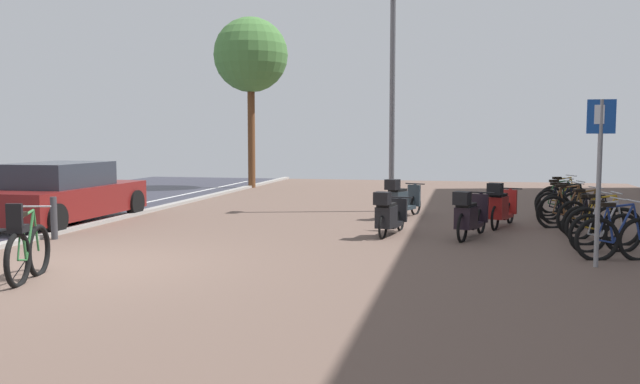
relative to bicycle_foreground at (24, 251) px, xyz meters
The scene contains 21 objects.
ground 2.03m from the bicycle_foreground, 30.86° to the left, with size 21.00×40.00×0.13m.
bicycle_foreground is the anchor object (origin of this frame).
bicycle_rack_00 8.81m from the bicycle_foreground, 22.09° to the left, with size 1.37×0.47×0.98m.
bicycle_rack_01 9.07m from the bicycle_foreground, 26.47° to the left, with size 1.27×0.53×0.95m.
bicycle_rack_02 9.50m from the bicycle_foreground, 30.11° to the left, with size 1.36×0.48×0.99m.
bicycle_rack_03 9.87m from the bicycle_foreground, 33.84° to the left, with size 1.24×0.53×0.92m.
bicycle_rack_04 10.28m from the bicycle_foreground, 37.26° to the left, with size 1.24×0.60×0.97m.
bicycle_rack_05 10.55m from the bicycle_foreground, 41.19° to the left, with size 1.36×0.49×1.00m.
bicycle_rack_06 11.15m from the bicycle_foreground, 43.50° to the left, with size 1.36×0.48×0.99m.
bicycle_rack_07 11.61m from the bicycle_foreground, 46.39° to the left, with size 1.24×0.48×0.94m.
bicycle_rack_08 12.19m from the bicycle_foreground, 48.52° to the left, with size 1.27×0.55×0.96m.
bicycle_rack_09 12.85m from the bicycle_foreground, 50.12° to the left, with size 1.29×0.60×0.99m.
scooter_near 9.35m from the bicycle_foreground, 45.63° to the left, with size 0.81×1.75×1.01m.
scooter_mid 6.64m from the bicycle_foreground, 49.04° to the left, with size 0.64×1.68×0.92m.
scooter_far 8.99m from the bicycle_foreground, 61.36° to the left, with size 0.87×1.64×0.97m.
scooter_extra 7.72m from the bicycle_foreground, 40.39° to the left, with size 0.79×1.79×0.96m.
parked_car_near 6.14m from the bicycle_foreground, 119.33° to the left, with size 1.94×4.26×1.36m.
parking_sign 8.24m from the bicycle_foreground, 19.00° to the left, with size 0.40×0.07×2.49m.
lamp_post 10.39m from the bicycle_foreground, 66.86° to the left, with size 0.20×0.52×5.66m.
street_tree 16.56m from the bicycle_foreground, 97.39° to the left, with size 2.76×2.76×6.32m.
bollard_far 3.69m from the bicycle_foreground, 118.83° to the left, with size 0.12×0.12×0.81m.
Camera 1 is at (5.51, -8.64, 1.96)m, focal length 36.69 mm.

